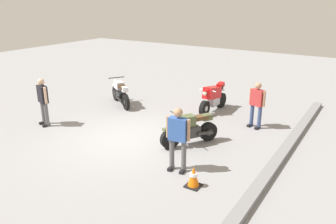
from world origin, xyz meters
TOP-DOWN VIEW (x-y plane):
  - ground_plane at (0.00, 0.00)m, footprint 40.00×40.00m
  - curb_edge at (0.00, 4.60)m, footprint 14.00×0.30m
  - motorcycle_red_sportbike at (-3.97, 1.19)m, footprint 1.96×0.70m
  - motorcycle_olive_vintage at (-0.72, 1.97)m, footprint 1.76×1.14m
  - motorcycle_silver_cruiser at (-2.66, -2.45)m, footprint 1.23×1.83m
  - person_in_blue_shirt at (0.89, 2.49)m, footprint 0.35×0.67m
  - person_in_black_shirt at (0.59, -3.16)m, footprint 0.42×0.65m
  - person_in_red_shirt at (-3.20, 3.19)m, footprint 0.41×0.63m
  - traffic_cone at (1.37, 3.23)m, footprint 0.36×0.36m

SIDE VIEW (x-z plane):
  - ground_plane at x=0.00m, z-range 0.00..0.00m
  - curb_edge at x=0.00m, z-range 0.00..0.15m
  - traffic_cone at x=1.37m, z-range 0.00..0.53m
  - motorcycle_olive_vintage at x=-0.72m, z-range -0.05..1.02m
  - motorcycle_silver_cruiser at x=-2.66m, z-range -0.02..1.06m
  - motorcycle_red_sportbike at x=-3.97m, z-range 0.02..1.17m
  - person_in_red_shirt at x=-3.20m, z-range 0.10..1.71m
  - person_in_black_shirt at x=0.59m, z-range 0.12..1.82m
  - person_in_blue_shirt at x=0.89m, z-range 0.13..1.85m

